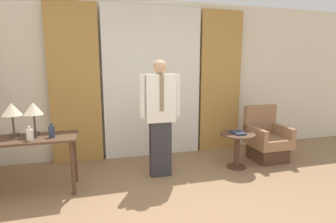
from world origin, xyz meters
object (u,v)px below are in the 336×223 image
Objects in this scene: person at (160,114)px; bottle_near_edge at (30,135)px; table_lamp_right at (33,110)px; armchair at (266,141)px; table_lamp_left at (12,111)px; side_table at (237,145)px; book at (238,133)px; desk at (24,147)px; bottle_by_lamp at (52,131)px.

bottle_near_edge is at bearing -172.17° from person.
armchair is at bearing 2.25° from table_lamp_right.
side_table is at bearing -1.34° from table_lamp_left.
armchair is at bearing 17.37° from book.
bottle_near_edge is 2.88m from book.
side_table is at bearing -2.15° from person.
armchair reaches higher than bottle_near_edge.
table_lamp_right is at bearing 88.32° from bottle_near_edge.
person is 3.02× the size of side_table.
table_lamp_left is 2.46× the size of bottle_near_edge.
bottle_near_edge is 1.66m from person.
person reaches higher than book.
person is at bearing 177.72° from book.
person is at bearing -0.93° from table_lamp_right.
book reaches higher than side_table.
table_lamp_right is at bearing 44.68° from desk.
bottle_by_lamp is 2.68m from side_table.
bottle_by_lamp is at bearing -178.15° from book.
table_lamp_left is 0.25× the size of person.
desk is at bearing 130.50° from bottle_near_edge.
desk is 0.47m from table_lamp_left.
side_table is 0.19m from book.
bottle_near_edge reaches higher than desk.
desk is at bearing -179.15° from book.
bottle_by_lamp reaches higher than bottle_near_edge.
bottle_by_lamp is at bearing -174.59° from person.
armchair reaches higher than book.
book is at bearing -162.63° from armchair.
book is at bearing 1.85° from bottle_by_lamp.
table_lamp_left is 1.88m from person.
bottle_by_lamp is 0.11× the size of person.
table_lamp_left is 0.46× the size of armchair.
book is at bearing -124.53° from side_table.
table_lamp_left is (-0.12, 0.12, 0.43)m from desk.
bottle_near_edge is at bearing -49.50° from desk.
desk is at bearing 173.04° from bottle_by_lamp.
bottle_by_lamp is (0.23, 0.09, 0.00)m from bottle_near_edge.
desk is at bearing -44.68° from table_lamp_left.
table_lamp_right is at bearing 178.49° from book.
table_lamp_left reaches higher than bottle_by_lamp.
bottle_by_lamp reaches higher than desk.
table_lamp_left reaches higher than side_table.
table_lamp_left is 0.43m from bottle_near_edge.
armchair is (1.92, 0.17, -0.59)m from person.
armchair is at bearing 17.22° from side_table.
armchair is at bearing 4.04° from desk.
table_lamp_right reaches higher than side_table.
bottle_by_lamp is at bearing -6.96° from desk.
bottle_near_edge is (0.23, -0.25, -0.25)m from table_lamp_left.
table_lamp_left is at bearing 178.61° from book.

